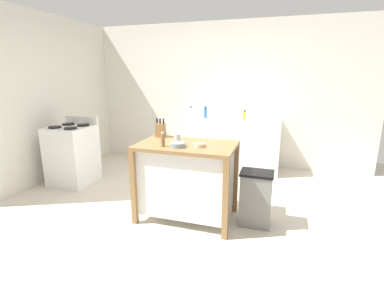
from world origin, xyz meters
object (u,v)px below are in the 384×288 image
at_px(pepper_grinder, 163,140).
at_px(knife_block, 160,130).
at_px(bowl_ceramic_small, 178,145).
at_px(drinking_cup, 177,138).
at_px(bottle_dish_soap, 244,115).
at_px(bottle_hand_soap, 205,113).
at_px(bowl_ceramic_wide, 199,145).
at_px(kitchen_island, 187,177).
at_px(stove, 73,155).
at_px(bottle_spray_cleaner, 191,112).
at_px(trash_bin, 256,198).
at_px(sink_faucet, 232,112).

bearing_deg(pepper_grinder, knife_block, 116.87).
bearing_deg(bowl_ceramic_small, drinking_cup, 112.25).
bearing_deg(bottle_dish_soap, bottle_hand_soap, -177.79).
relative_size(bowl_ceramic_wide, bottle_dish_soap, 0.72).
xyz_separation_m(knife_block, bowl_ceramic_small, (0.39, -0.41, -0.06)).
bearing_deg(bowl_ceramic_wide, bottle_hand_soap, 103.28).
distance_m(bowl_ceramic_small, drinking_cup, 0.18).
distance_m(kitchen_island, bowl_ceramic_small, 0.46).
distance_m(bottle_dish_soap, stove, 2.89).
distance_m(bowl_ceramic_small, bottle_spray_cleaner, 2.20).
distance_m(pepper_grinder, trash_bin, 1.23).
xyz_separation_m(bowl_ceramic_small, bottle_hand_soap, (-0.26, 2.11, 0.07)).
distance_m(drinking_cup, stove, 2.06).
bearing_deg(drinking_cup, kitchen_island, -0.30).
relative_size(pepper_grinder, bottle_spray_cleaner, 0.79).
relative_size(drinking_cup, stove, 0.11).
height_order(drinking_cup, pepper_grinder, pepper_grinder).
bearing_deg(knife_block, stove, 171.16).
height_order(trash_bin, sink_faucet, sink_faucet).
relative_size(drinking_cup, pepper_grinder, 0.65).
bearing_deg(drinking_cup, trash_bin, 4.83).
bearing_deg(bottle_spray_cleaner, bottle_hand_soap, -4.77).
distance_m(drinking_cup, bottle_dish_soap, 2.03).
xyz_separation_m(bottle_hand_soap, stove, (-1.74, -1.44, -0.54)).
bearing_deg(bottle_spray_cleaner, sink_faucet, 10.33).
xyz_separation_m(knife_block, bottle_dish_soap, (0.82, 1.72, -0.02)).
relative_size(trash_bin, stove, 0.62).
distance_m(sink_faucet, bottle_hand_soap, 0.49).
distance_m(kitchen_island, bottle_dish_soap, 2.07).
xyz_separation_m(bowl_ceramic_wide, pepper_grinder, (-0.38, -0.11, 0.06)).
relative_size(drinking_cup, bottle_spray_cleaner, 0.52).
xyz_separation_m(bowl_ceramic_wide, bowl_ceramic_small, (-0.22, -0.07, 0.00)).
xyz_separation_m(sink_faucet, bottle_hand_soap, (-0.46, -0.16, -0.01)).
xyz_separation_m(trash_bin, stove, (-2.83, 0.42, 0.14)).
relative_size(trash_bin, sink_faucet, 2.86).
xyz_separation_m(bottle_dish_soap, bottle_spray_cleaner, (-0.97, -0.00, 0.02)).
bearing_deg(pepper_grinder, sink_faucet, 81.07).
distance_m(bowl_ceramic_wide, bottle_hand_soap, 2.09).
bearing_deg(sink_faucet, kitchen_island, -94.23).
xyz_separation_m(pepper_grinder, trash_bin, (1.00, 0.27, -0.67)).
bearing_deg(bowl_ceramic_wide, trash_bin, 15.11).
xyz_separation_m(trash_bin, bottle_hand_soap, (-1.10, 1.87, 0.68)).
relative_size(bowl_ceramic_small, trash_bin, 0.26).
height_order(bowl_ceramic_wide, pepper_grinder, pepper_grinder).
bearing_deg(knife_block, sink_faucet, 72.41).
bearing_deg(bottle_dish_soap, kitchen_island, -101.26).
relative_size(knife_block, bottle_hand_soap, 1.09).
relative_size(bottle_spray_cleaner, stove, 0.20).
distance_m(bowl_ceramic_wide, trash_bin, 0.88).
bearing_deg(bowl_ceramic_wide, bowl_ceramic_small, -161.36).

